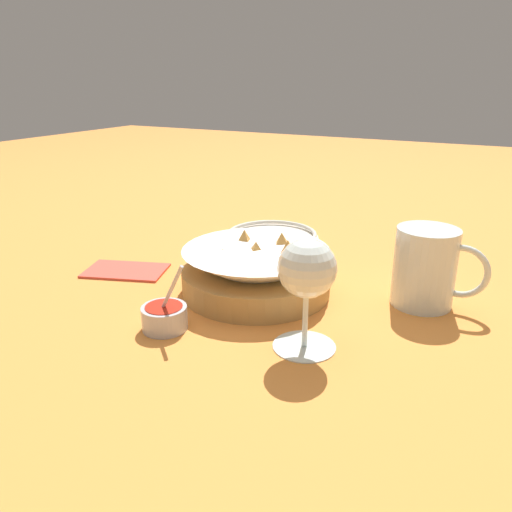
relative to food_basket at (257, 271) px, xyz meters
The scene contains 7 objects.
ground_plane 0.05m from the food_basket, 127.58° to the left, with size 4.00×4.00×0.00m, color orange.
food_basket is the anchor object (origin of this frame).
sauce_cup 0.18m from the food_basket, 107.16° to the right, with size 0.07×0.06×0.10m.
wine_glass 0.19m from the food_basket, 43.34° to the right, with size 0.08×0.08×0.14m.
beer_mug 0.25m from the food_basket, 16.74° to the left, with size 0.13×0.09×0.12m.
side_plate 0.27m from the food_basket, 110.89° to the left, with size 0.19×0.19×0.01m.
napkin 0.24m from the food_basket, behind, with size 0.16×0.12×0.01m.
Camera 1 is at (0.36, -0.67, 0.32)m, focal length 35.00 mm.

